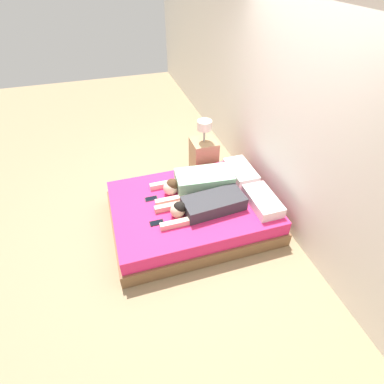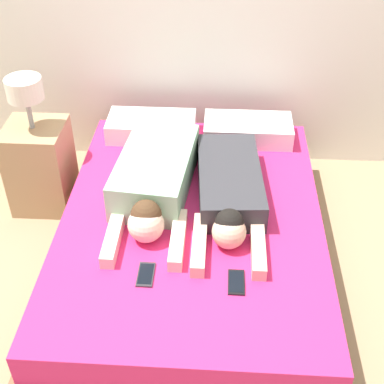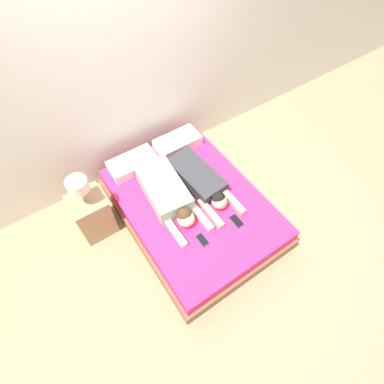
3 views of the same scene
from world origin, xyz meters
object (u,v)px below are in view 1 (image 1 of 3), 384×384
(pillow_head_left, at_px, (241,171))
(nightstand, at_px, (204,155))
(pillow_head_right, at_px, (263,201))
(person_left, at_px, (198,182))
(cell_phone_right, at_px, (157,223))
(cell_phone_left, at_px, (151,199))
(bed, at_px, (192,212))
(person_right, at_px, (205,205))

(pillow_head_left, bearing_deg, nightstand, -156.60)
(pillow_head_right, xyz_separation_m, person_left, (-0.55, -0.66, 0.04))
(cell_phone_right, distance_m, nightstand, 1.61)
(person_left, xyz_separation_m, cell_phone_left, (0.03, -0.63, -0.10))
(pillow_head_right, height_order, person_left, person_left)
(pillow_head_right, bearing_deg, bed, -111.76)
(person_right, distance_m, cell_phone_right, 0.62)
(person_right, height_order, cell_phone_right, person_right)
(pillow_head_right, height_order, cell_phone_right, pillow_head_right)
(pillow_head_right, bearing_deg, pillow_head_left, 180.00)
(pillow_head_right, xyz_separation_m, cell_phone_right, (-0.08, -1.31, -0.06))
(person_right, height_order, cell_phone_left, person_right)
(cell_phone_left, height_order, nightstand, nightstand)
(bed, height_order, cell_phone_left, cell_phone_left)
(cell_phone_left, xyz_separation_m, cell_phone_right, (0.44, -0.02, 0.00))
(pillow_head_right, bearing_deg, nightstand, -167.35)
(cell_phone_right, bearing_deg, person_left, 125.54)
(bed, distance_m, pillow_head_right, 0.90)
(bed, relative_size, pillow_head_left, 3.52)
(bed, xyz_separation_m, cell_phone_right, (0.24, -0.50, 0.19))
(pillow_head_right, height_order, nightstand, nightstand)
(pillow_head_right, height_order, person_right, person_right)
(pillow_head_left, bearing_deg, person_left, -81.54)
(person_right, bearing_deg, pillow_head_right, 80.38)
(cell_phone_left, bearing_deg, nightstand, 129.71)
(nightstand, bearing_deg, cell_phone_left, -50.29)
(pillow_head_right, distance_m, nightstand, 1.37)
(cell_phone_left, relative_size, nightstand, 0.18)
(person_left, relative_size, cell_phone_left, 6.75)
(pillow_head_left, height_order, nightstand, nightstand)
(pillow_head_left, xyz_separation_m, person_left, (0.10, -0.66, 0.04))
(bed, distance_m, cell_phone_left, 0.55)
(person_right, height_order, nightstand, nightstand)
(bed, distance_m, cell_phone_right, 0.59)
(cell_phone_right, bearing_deg, pillow_head_left, 113.32)
(person_left, bearing_deg, nightstand, 155.73)
(pillow_head_left, relative_size, nightstand, 0.64)
(nightstand, bearing_deg, bed, -26.51)
(bed, height_order, pillow_head_right, pillow_head_right)
(person_left, relative_size, person_right, 0.99)
(pillow_head_right, relative_size, person_right, 0.53)
(person_right, bearing_deg, cell_phone_right, -86.23)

